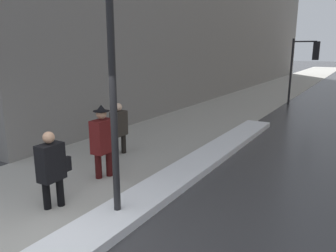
{
  "coord_description": "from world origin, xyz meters",
  "views": [
    {
      "loc": [
        3.68,
        -2.7,
        2.92
      ],
      "look_at": [
        -0.4,
        4.0,
        1.05
      ],
      "focal_mm": 35.0,
      "sensor_mm": 36.0,
      "label": 1
    }
  ],
  "objects_px": {
    "pedestrian_in_fedora": "(103,139)",
    "pedestrian_trailing": "(119,126)",
    "lamp_post": "(111,48)",
    "traffic_light_near": "(307,58)",
    "pedestrian_with_shoulder_bag": "(52,166)"
  },
  "relations": [
    {
      "from": "pedestrian_in_fedora",
      "to": "pedestrian_trailing",
      "type": "bearing_deg",
      "value": -154.23
    },
    {
      "from": "lamp_post",
      "to": "traffic_light_near",
      "type": "height_order",
      "value": "lamp_post"
    },
    {
      "from": "lamp_post",
      "to": "pedestrian_trailing",
      "type": "relative_size",
      "value": 3.36
    },
    {
      "from": "pedestrian_trailing",
      "to": "lamp_post",
      "type": "bearing_deg",
      "value": 37.16
    },
    {
      "from": "traffic_light_near",
      "to": "pedestrian_with_shoulder_bag",
      "type": "bearing_deg",
      "value": -100.71
    },
    {
      "from": "traffic_light_near",
      "to": "pedestrian_with_shoulder_bag",
      "type": "height_order",
      "value": "traffic_light_near"
    },
    {
      "from": "pedestrian_in_fedora",
      "to": "pedestrian_trailing",
      "type": "xyz_separation_m",
      "value": [
        -0.8,
        1.53,
        -0.12
      ]
    },
    {
      "from": "lamp_post",
      "to": "pedestrian_with_shoulder_bag",
      "type": "xyz_separation_m",
      "value": [
        -1.26,
        -0.31,
        -2.11
      ]
    },
    {
      "from": "lamp_post",
      "to": "traffic_light_near",
      "type": "xyz_separation_m",
      "value": [
        0.72,
        13.99,
        -0.48
      ]
    },
    {
      "from": "lamp_post",
      "to": "pedestrian_with_shoulder_bag",
      "type": "bearing_deg",
      "value": -166.36
    },
    {
      "from": "pedestrian_in_fedora",
      "to": "pedestrian_trailing",
      "type": "relative_size",
      "value": 1.17
    },
    {
      "from": "lamp_post",
      "to": "pedestrian_in_fedora",
      "type": "height_order",
      "value": "lamp_post"
    },
    {
      "from": "lamp_post",
      "to": "pedestrian_with_shoulder_bag",
      "type": "height_order",
      "value": "lamp_post"
    },
    {
      "from": "lamp_post",
      "to": "pedestrian_in_fedora",
      "type": "relative_size",
      "value": 2.86
    },
    {
      "from": "pedestrian_with_shoulder_bag",
      "to": "pedestrian_in_fedora",
      "type": "height_order",
      "value": "pedestrian_in_fedora"
    }
  ]
}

